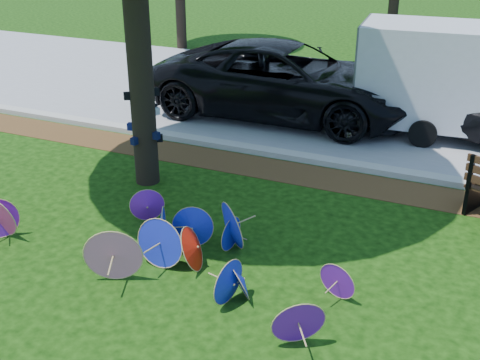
{
  "coord_description": "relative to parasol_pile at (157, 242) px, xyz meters",
  "views": [
    {
      "loc": [
        3.87,
        -5.66,
        4.75
      ],
      "look_at": [
        0.5,
        2.0,
        0.9
      ],
      "focal_mm": 45.0,
      "sensor_mm": 36.0,
      "label": 1
    }
  ],
  "objects": [
    {
      "name": "mulch_strip",
      "position": [
        0.21,
        3.82,
        -0.34
      ],
      "size": [
        90.0,
        1.0,
        0.01
      ],
      "primitive_type": "cube",
      "color": "#472D16",
      "rests_on": "ground"
    },
    {
      "name": "ground",
      "position": [
        0.21,
        -0.68,
        -0.35
      ],
      "size": [
        90.0,
        90.0,
        0.0
      ],
      "primitive_type": "plane",
      "color": "black",
      "rests_on": "ground"
    },
    {
      "name": "street",
      "position": [
        0.21,
        8.67,
        -0.34
      ],
      "size": [
        90.0,
        8.0,
        0.01
      ],
      "primitive_type": "cube",
      "color": "gray",
      "rests_on": "ground"
    },
    {
      "name": "black_van",
      "position": [
        -0.61,
        7.06,
        0.53
      ],
      "size": [
        6.41,
        3.06,
        1.76
      ],
      "primitive_type": "imported",
      "rotation": [
        0.0,
        0.0,
        1.59
      ],
      "color": "black",
      "rests_on": "ground"
    },
    {
      "name": "cargo_trailer",
      "position": [
        2.72,
        7.23,
        1.02
      ],
      "size": [
        3.2,
        2.18,
        2.73
      ],
      "primitive_type": "cube",
      "rotation": [
        0.0,
        0.0,
        0.08
      ],
      "color": "silver",
      "rests_on": "ground"
    },
    {
      "name": "curb",
      "position": [
        0.21,
        4.52,
        -0.29
      ],
      "size": [
        90.0,
        0.3,
        0.12
      ],
      "primitive_type": "cube",
      "color": "#B7B5AD",
      "rests_on": "ground"
    },
    {
      "name": "parasol_pile",
      "position": [
        0.0,
        0.0,
        0.0
      ],
      "size": [
        5.95,
        2.37,
        0.83
      ],
      "color": "#1B2BC7",
      "rests_on": "ground"
    }
  ]
}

